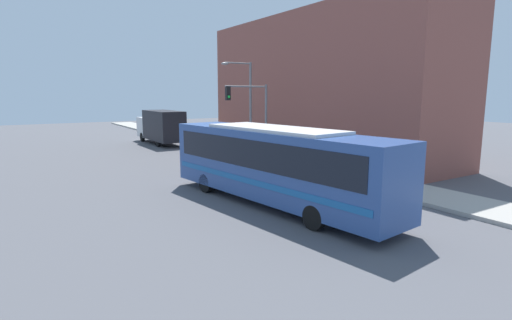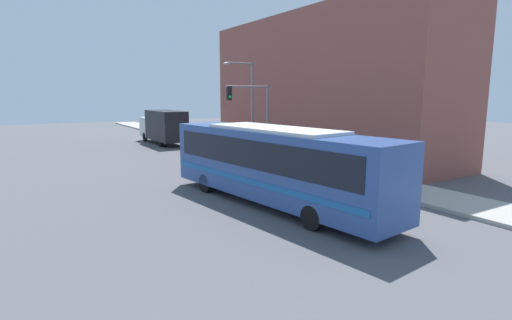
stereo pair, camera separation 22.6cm
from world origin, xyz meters
name	(u,v)px [view 1 (the left image)]	position (x,y,z in m)	size (l,w,h in m)	color
ground_plane	(318,214)	(0.00, 0.00, 0.00)	(120.00, 120.00, 0.00)	#515156
sidewalk	(221,146)	(6.03, 20.00, 0.09)	(3.05, 70.00, 0.17)	#A8A399
building_facade	(319,86)	(10.55, 12.18, 5.28)	(6.00, 22.37, 10.56)	brown
city_bus	(274,161)	(-0.74, 2.03, 1.91)	(3.81, 12.21, 3.34)	#2D4C8C
delivery_truck	(161,126)	(2.34, 25.20, 1.72)	(2.22, 8.08, 3.18)	black
fire_hydrant	(337,170)	(5.10, 4.31, 0.55)	(0.23, 0.31, 0.76)	red
traffic_light_pole	(252,108)	(4.12, 11.57, 3.74)	(3.28, 0.35, 5.18)	slate
street_lamp	(247,100)	(5.02, 13.79, 4.24)	(2.48, 0.28, 6.82)	slate
pedestrian_near_corner	(336,156)	(6.77, 6.13, 0.96)	(0.34, 0.34, 1.57)	#47382D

